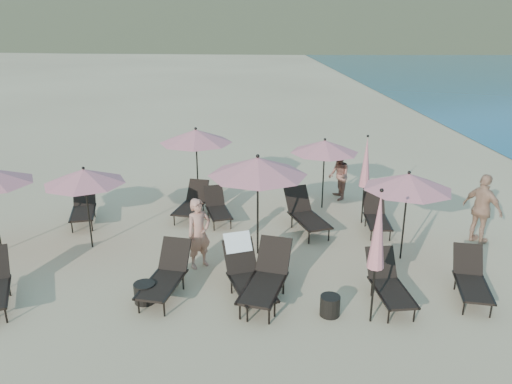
{
  "coord_description": "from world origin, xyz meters",
  "views": [
    {
      "loc": [
        -1.25,
        -8.97,
        5.44
      ],
      "look_at": [
        -0.72,
        3.5,
        1.1
      ],
      "focal_mm": 35.0,
      "sensor_mm": 36.0,
      "label": 1
    }
  ],
  "objects_px": {
    "lounger_7": "(192,202)",
    "side_table_0": "(145,293)",
    "lounger_8": "(217,207)",
    "beachgoer_a": "(199,233)",
    "side_table_1": "(330,306)",
    "beachgoer_c": "(482,209)",
    "lounger_9": "(306,213)",
    "umbrella_open_0": "(84,176)",
    "umbrella_closed_0": "(378,231)",
    "umbrella_open_2": "(408,181)",
    "umbrella_open_3": "(196,136)",
    "lounger_1": "(166,275)",
    "lounger_3": "(267,277)",
    "lounger_6": "(83,207)",
    "umbrella_open_1": "(258,166)",
    "lounger_2": "(246,272)",
    "lounger_5": "(471,278)",
    "umbrella_closed_1": "(366,163)",
    "beachgoer_b": "(339,175)",
    "lounger_10": "(376,216)",
    "lounger_4": "(389,283)",
    "umbrella_open_4": "(325,147)"
  },
  "relations": [
    {
      "from": "lounger_7",
      "to": "side_table_0",
      "type": "xyz_separation_m",
      "value": [
        -0.6,
        -4.61,
        -0.23
      ]
    },
    {
      "from": "lounger_8",
      "to": "beachgoer_a",
      "type": "bearing_deg",
      "value": -109.25
    },
    {
      "from": "side_table_1",
      "to": "beachgoer_c",
      "type": "bearing_deg",
      "value": 35.62
    },
    {
      "from": "lounger_9",
      "to": "side_table_0",
      "type": "bearing_deg",
      "value": -153.53
    },
    {
      "from": "lounger_9",
      "to": "beachgoer_a",
      "type": "height_order",
      "value": "beachgoer_a"
    },
    {
      "from": "umbrella_open_0",
      "to": "umbrella_closed_0",
      "type": "bearing_deg",
      "value": -29.82
    },
    {
      "from": "umbrella_open_2",
      "to": "umbrella_open_3",
      "type": "relative_size",
      "value": 0.92
    },
    {
      "from": "lounger_1",
      "to": "side_table_0",
      "type": "relative_size",
      "value": 4.13
    },
    {
      "from": "lounger_3",
      "to": "lounger_6",
      "type": "distance_m",
      "value": 6.55
    },
    {
      "from": "umbrella_open_1",
      "to": "lounger_1",
      "type": "bearing_deg",
      "value": -137.24
    },
    {
      "from": "umbrella_open_3",
      "to": "beachgoer_a",
      "type": "distance_m",
      "value": 4.53
    },
    {
      "from": "lounger_9",
      "to": "lounger_6",
      "type": "bearing_deg",
      "value": 155.39
    },
    {
      "from": "lounger_6",
      "to": "lounger_9",
      "type": "relative_size",
      "value": 0.9
    },
    {
      "from": "lounger_2",
      "to": "umbrella_open_3",
      "type": "xyz_separation_m",
      "value": [
        -1.37,
        5.67,
        1.56
      ]
    },
    {
      "from": "lounger_5",
      "to": "umbrella_closed_1",
      "type": "bearing_deg",
      "value": 121.38
    },
    {
      "from": "umbrella_closed_0",
      "to": "lounger_6",
      "type": "bearing_deg",
      "value": 142.46
    },
    {
      "from": "lounger_1",
      "to": "beachgoer_a",
      "type": "relative_size",
      "value": 1.09
    },
    {
      "from": "lounger_3",
      "to": "beachgoer_c",
      "type": "height_order",
      "value": "beachgoer_c"
    },
    {
      "from": "lounger_6",
      "to": "beachgoer_c",
      "type": "xyz_separation_m",
      "value": [
        10.5,
        -1.84,
        0.47
      ]
    },
    {
      "from": "lounger_8",
      "to": "lounger_6",
      "type": "bearing_deg",
      "value": 166.1
    },
    {
      "from": "lounger_8",
      "to": "beachgoer_a",
      "type": "relative_size",
      "value": 0.95
    },
    {
      "from": "lounger_7",
      "to": "umbrella_open_2",
      "type": "distance_m",
      "value": 6.15
    },
    {
      "from": "lounger_3",
      "to": "umbrella_open_3",
      "type": "distance_m",
      "value": 6.3
    },
    {
      "from": "lounger_2",
      "to": "lounger_1",
      "type": "bearing_deg",
      "value": 160.11
    },
    {
      "from": "umbrella_open_0",
      "to": "umbrella_open_2",
      "type": "relative_size",
      "value": 0.96
    },
    {
      "from": "beachgoer_b",
      "to": "lounger_10",
      "type": "bearing_deg",
      "value": 8.67
    },
    {
      "from": "umbrella_open_1",
      "to": "side_table_0",
      "type": "xyz_separation_m",
      "value": [
        -2.38,
        -2.11,
        -2.01
      ]
    },
    {
      "from": "lounger_1",
      "to": "lounger_4",
      "type": "xyz_separation_m",
      "value": [
        4.51,
        -0.48,
        -0.03
      ]
    },
    {
      "from": "umbrella_open_4",
      "to": "beachgoer_b",
      "type": "height_order",
      "value": "umbrella_open_4"
    },
    {
      "from": "lounger_6",
      "to": "umbrella_closed_0",
      "type": "bearing_deg",
      "value": -48.3
    },
    {
      "from": "side_table_1",
      "to": "lounger_3",
      "type": "bearing_deg",
      "value": 151.47
    },
    {
      "from": "lounger_7",
      "to": "lounger_9",
      "type": "height_order",
      "value": "lounger_9"
    },
    {
      "from": "lounger_4",
      "to": "beachgoer_b",
      "type": "relative_size",
      "value": 1.05
    },
    {
      "from": "beachgoer_c",
      "to": "lounger_3",
      "type": "bearing_deg",
      "value": 83.15
    },
    {
      "from": "lounger_7",
      "to": "lounger_4",
      "type": "bearing_deg",
      "value": -32.13
    },
    {
      "from": "lounger_10",
      "to": "lounger_4",
      "type": "bearing_deg",
      "value": -96.14
    },
    {
      "from": "umbrella_open_1",
      "to": "umbrella_closed_1",
      "type": "relative_size",
      "value": 0.99
    },
    {
      "from": "umbrella_open_2",
      "to": "lounger_1",
      "type": "bearing_deg",
      "value": -165.28
    },
    {
      "from": "lounger_2",
      "to": "lounger_8",
      "type": "height_order",
      "value": "lounger_2"
    },
    {
      "from": "lounger_4",
      "to": "beachgoer_b",
      "type": "xyz_separation_m",
      "value": [
        0.2,
        6.14,
        0.35
      ]
    },
    {
      "from": "lounger_3",
      "to": "umbrella_open_4",
      "type": "relative_size",
      "value": 0.91
    },
    {
      "from": "lounger_3",
      "to": "beachgoer_b",
      "type": "distance_m",
      "value": 6.5
    },
    {
      "from": "lounger_5",
      "to": "beachgoer_a",
      "type": "xyz_separation_m",
      "value": [
        -5.64,
        1.59,
        0.4
      ]
    },
    {
      "from": "lounger_1",
      "to": "beachgoer_c",
      "type": "height_order",
      "value": "beachgoer_c"
    },
    {
      "from": "umbrella_open_4",
      "to": "umbrella_open_0",
      "type": "bearing_deg",
      "value": -158.13
    },
    {
      "from": "lounger_9",
      "to": "umbrella_open_0",
      "type": "distance_m",
      "value": 5.74
    },
    {
      "from": "umbrella_closed_0",
      "to": "umbrella_open_1",
      "type": "bearing_deg",
      "value": 123.97
    },
    {
      "from": "umbrella_open_4",
      "to": "umbrella_closed_0",
      "type": "distance_m",
      "value": 6.04
    },
    {
      "from": "lounger_2",
      "to": "umbrella_open_2",
      "type": "relative_size",
      "value": 0.88
    },
    {
      "from": "umbrella_open_2",
      "to": "lounger_9",
      "type": "bearing_deg",
      "value": 138.86
    }
  ]
}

